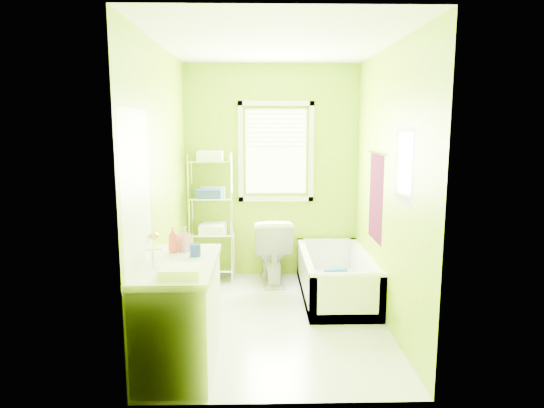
{
  "coord_description": "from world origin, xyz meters",
  "views": [
    {
      "loc": [
        -0.14,
        -4.49,
        1.9
      ],
      "look_at": [
        -0.03,
        0.25,
        1.1
      ],
      "focal_mm": 32.0,
      "sensor_mm": 36.0,
      "label": 1
    }
  ],
  "objects_px": {
    "bathtub": "(336,283)",
    "wire_shelf_unit": "(213,203)",
    "toilet": "(271,250)",
    "vanity": "(180,310)"
  },
  "relations": [
    {
      "from": "bathtub",
      "to": "wire_shelf_unit",
      "type": "xyz_separation_m",
      "value": [
        -1.4,
        0.64,
        0.79
      ]
    },
    {
      "from": "toilet",
      "to": "wire_shelf_unit",
      "type": "relative_size",
      "value": 0.51
    },
    {
      "from": "bathtub",
      "to": "wire_shelf_unit",
      "type": "distance_m",
      "value": 1.73
    },
    {
      "from": "bathtub",
      "to": "toilet",
      "type": "xyz_separation_m",
      "value": [
        -0.7,
        0.54,
        0.24
      ]
    },
    {
      "from": "vanity",
      "to": "wire_shelf_unit",
      "type": "height_order",
      "value": "wire_shelf_unit"
    },
    {
      "from": "vanity",
      "to": "bathtub",
      "type": "bearing_deg",
      "value": 45.15
    },
    {
      "from": "bathtub",
      "to": "wire_shelf_unit",
      "type": "relative_size",
      "value": 1.0
    },
    {
      "from": "vanity",
      "to": "toilet",
      "type": "bearing_deg",
      "value": 69.14
    },
    {
      "from": "bathtub",
      "to": "toilet",
      "type": "height_order",
      "value": "toilet"
    },
    {
      "from": "toilet",
      "to": "vanity",
      "type": "height_order",
      "value": "vanity"
    }
  ]
}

